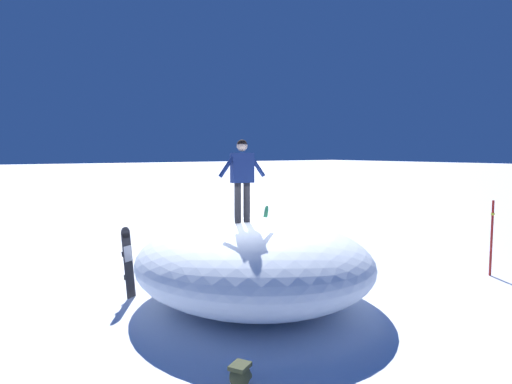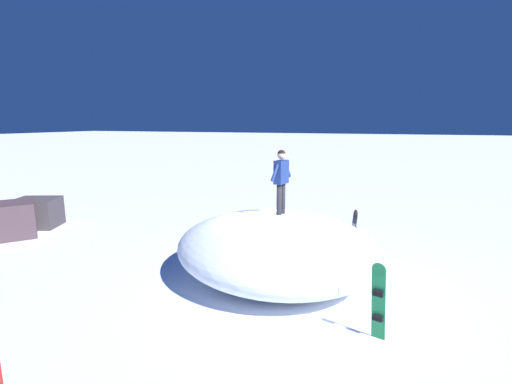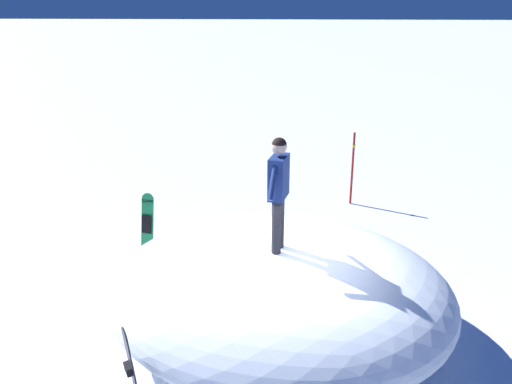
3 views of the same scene
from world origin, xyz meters
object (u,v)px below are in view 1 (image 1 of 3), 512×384
snowboarder_standing (242,173)px  backpack_near (240,375)px  trail_marker_pole (492,236)px  snowboard_secondary_upright (263,233)px  snowboard_primary_upright (128,261)px

snowboarder_standing → backpack_near: bearing=56.6°
snowboarder_standing → trail_marker_pole: size_ratio=0.87×
snowboard_secondary_upright → trail_marker_pole: (-4.03, 4.52, 0.18)m
snowboarder_standing → snowboard_secondary_upright: size_ratio=1.04×
snowboarder_standing → snowboard_secondary_upright: (-2.42, -2.63, -1.92)m
snowboard_primary_upright → snowboard_secondary_upright: size_ratio=0.95×
snowboard_primary_upright → snowboard_secondary_upright: 4.38m
backpack_near → trail_marker_pole: bearing=-173.4°
snowboarder_standing → backpack_near: snowboarder_standing is taller
snowboard_primary_upright → trail_marker_pole: size_ratio=0.80×
snowboard_secondary_upright → backpack_near: size_ratio=3.09×
backpack_near → snowboard_secondary_upright: bearing=-128.1°
snowboard_secondary_upright → trail_marker_pole: bearing=131.7°
snowboard_primary_upright → backpack_near: 4.67m
snowboard_secondary_upright → backpack_near: (4.31, 5.49, -0.68)m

